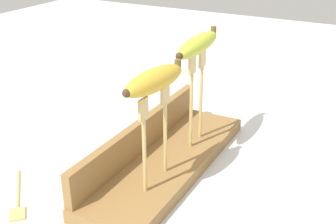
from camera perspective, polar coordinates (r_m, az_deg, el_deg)
name	(u,v)px	position (r m, az deg, el deg)	size (l,w,h in m)	color
ground_plane	(168,168)	(0.90, 0.00, -7.36)	(3.00, 3.00, 0.00)	silver
wooden_board	(168,163)	(0.89, 0.00, -6.63)	(0.48, 0.14, 0.03)	olive
board_backstop	(141,135)	(0.90, -3.55, -3.08)	(0.47, 0.02, 0.07)	olive
fork_stand_left	(155,129)	(0.76, -1.71, -2.21)	(0.10, 0.01, 0.18)	tan
fork_stand_right	(196,91)	(0.90, 3.75, 2.79)	(0.07, 0.01, 0.20)	tan
banana_raised_left	(154,80)	(0.73, -1.80, 4.19)	(0.16, 0.06, 0.04)	gold
banana_raised_right	(198,44)	(0.87, 3.92, 8.81)	(0.19, 0.04, 0.04)	#B2C138
fork_fallen_near	(18,200)	(0.85, -19.05, -10.81)	(0.13, 0.13, 0.01)	tan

